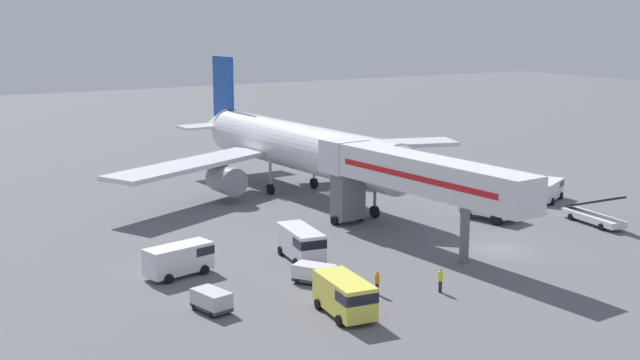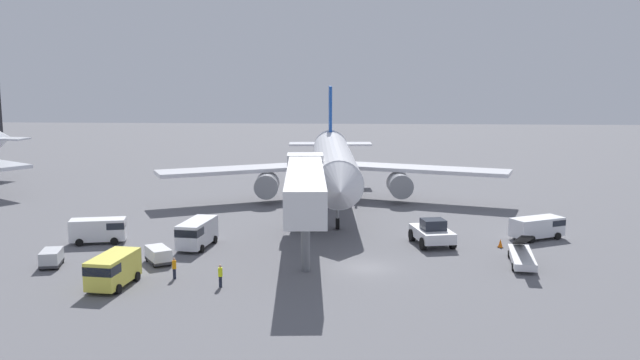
# 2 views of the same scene
# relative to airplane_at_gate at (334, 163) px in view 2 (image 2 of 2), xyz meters

# --- Properties ---
(ground_plane) EXTENTS (300.00, 300.00, 0.00)m
(ground_plane) POSITION_rel_airplane_at_gate_xyz_m (3.43, -26.32, -4.71)
(ground_plane) COLOR slate
(airplane_at_gate) EXTENTS (41.28, 39.49, 13.20)m
(airplane_at_gate) POSITION_rel_airplane_at_gate_xyz_m (0.00, 0.00, 0.00)
(airplane_at_gate) COLOR silver
(airplane_at_gate) RESTS_ON ground
(jet_bridge) EXTENTS (4.88, 22.41, 7.31)m
(jet_bridge) POSITION_rel_airplane_at_gate_xyz_m (-1.67, -21.21, 0.84)
(jet_bridge) COLOR silver
(jet_bridge) RESTS_ON ground
(pushback_tug) EXTENTS (3.92, 5.50, 2.36)m
(pushback_tug) POSITION_rel_airplane_at_gate_xyz_m (9.38, -18.84, -3.59)
(pushback_tug) COLOR white
(pushback_tug) RESTS_ON ground
(belt_loader_truck) EXTENTS (2.51, 6.55, 3.10)m
(belt_loader_truck) POSITION_rel_airplane_at_gate_xyz_m (15.85, -24.73, -3.95)
(belt_loader_truck) COLOR white
(belt_loader_truck) RESTS_ON ground
(service_van_near_center) EXTENTS (5.07, 2.86, 2.19)m
(service_van_near_center) POSITION_rel_airplane_at_gate_xyz_m (-20.20, -19.71, -3.46)
(service_van_near_center) COLOR white
(service_van_near_center) RESTS_ON ground
(service_van_near_left) EXTENTS (2.79, 5.11, 2.30)m
(service_van_near_left) POSITION_rel_airplane_at_gate_xyz_m (-14.58, -32.24, -3.40)
(service_van_near_left) COLOR #E5DB4C
(service_van_near_left) RESTS_ON ground
(service_van_mid_right) EXTENTS (2.80, 5.51, 2.37)m
(service_van_mid_right) POSITION_rel_airplane_at_gate_xyz_m (-11.18, -20.92, -3.36)
(service_van_mid_right) COLOR silver
(service_van_mid_right) RESTS_ON ground
(service_van_outer_right) EXTENTS (5.27, 4.09, 1.98)m
(service_van_outer_right) POSITION_rel_airplane_at_gate_xyz_m (19.33, -15.97, -3.57)
(service_van_outer_right) COLOR white
(service_van_outer_right) RESTS_ON ground
(baggage_cart_near_right) EXTENTS (2.72, 3.12, 1.32)m
(baggage_cart_near_right) POSITION_rel_airplane_at_gate_xyz_m (-13.09, -26.04, -3.96)
(baggage_cart_near_right) COLOR #38383D
(baggage_cart_near_right) RESTS_ON ground
(baggage_cart_far_left) EXTENTS (1.95, 2.82, 1.33)m
(baggage_cart_far_left) POSITION_rel_airplane_at_gate_xyz_m (-21.22, -27.38, -3.96)
(baggage_cart_far_left) COLOR #38383D
(baggage_cart_far_left) RESTS_ON ground
(ground_crew_worker_foreground) EXTENTS (0.44, 0.44, 1.65)m
(ground_crew_worker_foreground) POSITION_rel_airplane_at_gate_xyz_m (-6.94, -31.84, -3.83)
(ground_crew_worker_foreground) COLOR #1E2333
(ground_crew_worker_foreground) RESTS_ON ground
(ground_crew_worker_midground) EXTENTS (0.39, 0.39, 1.63)m
(ground_crew_worker_midground) POSITION_rel_airplane_at_gate_xyz_m (-10.73, -30.06, -3.84)
(ground_crew_worker_midground) COLOR #1E2333
(ground_crew_worker_midground) RESTS_ON ground
(safety_cone_alpha) EXTENTS (0.49, 0.49, 0.75)m
(safety_cone_alpha) POSITION_rel_airplane_at_gate_xyz_m (15.24, -19.40, -4.34)
(safety_cone_alpha) COLOR black
(safety_cone_alpha) RESTS_ON ground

